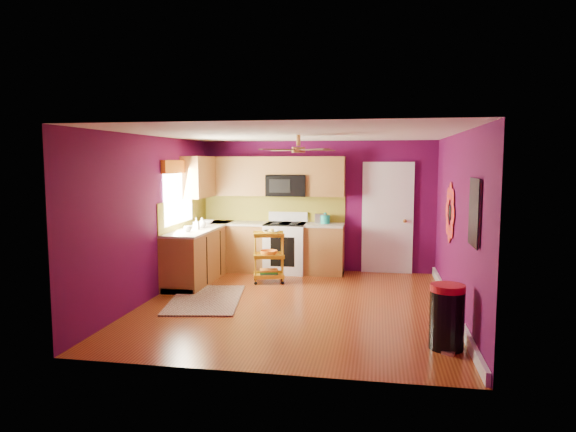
# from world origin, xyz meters

# --- Properties ---
(ground) EXTENTS (5.00, 5.00, 0.00)m
(ground) POSITION_xyz_m (0.00, 0.00, 0.00)
(ground) COLOR maroon
(ground) RESTS_ON ground
(room_envelope) EXTENTS (4.54, 5.04, 2.52)m
(room_envelope) POSITION_xyz_m (0.03, 0.00, 1.63)
(room_envelope) COLOR #50093C
(room_envelope) RESTS_ON ground
(lower_cabinets) EXTENTS (2.81, 2.31, 0.94)m
(lower_cabinets) POSITION_xyz_m (-1.35, 1.82, 0.43)
(lower_cabinets) COLOR brown
(lower_cabinets) RESTS_ON ground
(electric_range) EXTENTS (0.76, 0.66, 1.13)m
(electric_range) POSITION_xyz_m (-0.55, 2.17, 0.48)
(electric_range) COLOR white
(electric_range) RESTS_ON ground
(upper_cabinetry) EXTENTS (2.80, 2.30, 1.26)m
(upper_cabinetry) POSITION_xyz_m (-1.24, 2.17, 1.80)
(upper_cabinetry) COLOR brown
(upper_cabinetry) RESTS_ON ground
(left_window) EXTENTS (0.08, 1.35, 1.08)m
(left_window) POSITION_xyz_m (-2.22, 1.05, 1.74)
(left_window) COLOR white
(left_window) RESTS_ON ground
(panel_door) EXTENTS (0.95, 0.11, 2.15)m
(panel_door) POSITION_xyz_m (1.35, 2.47, 1.02)
(panel_door) COLOR white
(panel_door) RESTS_ON ground
(right_wall_art) EXTENTS (0.04, 2.74, 1.04)m
(right_wall_art) POSITION_xyz_m (2.23, -0.34, 1.44)
(right_wall_art) COLOR black
(right_wall_art) RESTS_ON ground
(ceiling_fan) EXTENTS (1.01, 1.01, 0.26)m
(ceiling_fan) POSITION_xyz_m (0.00, 0.20, 2.29)
(ceiling_fan) COLOR #BF8C3F
(ceiling_fan) RESTS_ON ground
(shag_rug) EXTENTS (1.29, 1.83, 0.02)m
(shag_rug) POSITION_xyz_m (-1.40, -0.01, 0.01)
(shag_rug) COLOR black
(shag_rug) RESTS_ON ground
(rolling_cart) EXTENTS (0.61, 0.50, 0.95)m
(rolling_cart) POSITION_xyz_m (-0.68, 1.30, 0.49)
(rolling_cart) COLOR gold
(rolling_cart) RESTS_ON ground
(trash_can) EXTENTS (0.51, 0.51, 0.74)m
(trash_can) POSITION_xyz_m (1.96, -1.47, 0.37)
(trash_can) COLOR black
(trash_can) RESTS_ON ground
(teal_kettle) EXTENTS (0.18, 0.18, 0.21)m
(teal_kettle) POSITION_xyz_m (0.19, 2.27, 1.02)
(teal_kettle) COLOR #15A497
(teal_kettle) RESTS_ON lower_cabinets
(toaster) EXTENTS (0.22, 0.15, 0.18)m
(toaster) POSITION_xyz_m (0.11, 2.31, 1.03)
(toaster) COLOR beige
(toaster) RESTS_ON lower_cabinets
(soap_bottle_a) EXTENTS (0.09, 0.09, 0.20)m
(soap_bottle_a) POSITION_xyz_m (-1.91, 1.04, 1.04)
(soap_bottle_a) COLOR #EA3F72
(soap_bottle_a) RESTS_ON lower_cabinets
(soap_bottle_b) EXTENTS (0.14, 0.14, 0.18)m
(soap_bottle_b) POSITION_xyz_m (-1.89, 1.27, 1.03)
(soap_bottle_b) COLOR white
(soap_bottle_b) RESTS_ON lower_cabinets
(counter_dish) EXTENTS (0.26, 0.26, 0.06)m
(counter_dish) POSITION_xyz_m (-2.00, 1.84, 0.97)
(counter_dish) COLOR white
(counter_dish) RESTS_ON lower_cabinets
(counter_cup) EXTENTS (0.13, 0.13, 0.10)m
(counter_cup) POSITION_xyz_m (-1.95, 0.73, 0.99)
(counter_cup) COLOR white
(counter_cup) RESTS_ON lower_cabinets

